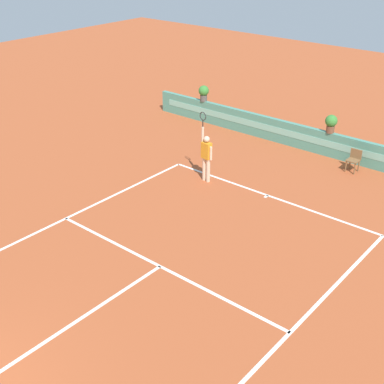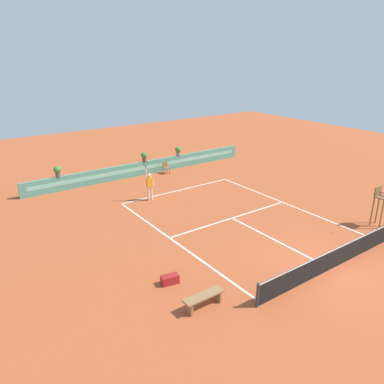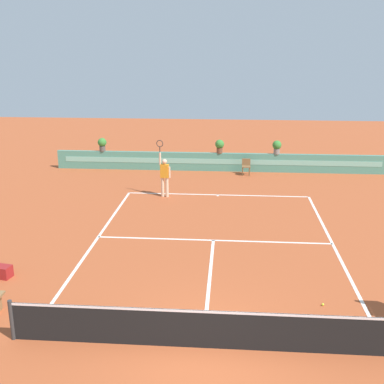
{
  "view_description": "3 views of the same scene",
  "coord_description": "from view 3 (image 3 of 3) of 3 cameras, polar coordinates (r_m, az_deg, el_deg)",
  "views": [
    {
      "loc": [
        8.35,
        -2.24,
        8.51
      ],
      "look_at": [
        -0.95,
        8.92,
        1.0
      ],
      "focal_mm": 49.37,
      "sensor_mm": 36.0,
      "label": 1
    },
    {
      "loc": [
        -12.78,
        -7.76,
        8.58
      ],
      "look_at": [
        -0.95,
        8.92,
        1.0
      ],
      "focal_mm": 34.85,
      "sensor_mm": 36.0,
      "label": 2
    },
    {
      "loc": [
        0.51,
        -9.58,
        6.54
      ],
      "look_at": [
        -0.95,
        8.92,
        1.0
      ],
      "focal_mm": 45.84,
      "sensor_mm": 36.0,
      "label": 3
    }
  ],
  "objects": [
    {
      "name": "ground_plane",
      "position": [
        16.91,
        2.45,
        -6.15
      ],
      "size": [
        60.0,
        60.0,
        0.0
      ],
      "primitive_type": "plane",
      "color": "#A84C28"
    },
    {
      "name": "potted_plant_centre",
      "position": [
        26.48,
        3.23,
        5.43
      ],
      "size": [
        0.48,
        0.48,
        0.72
      ],
      "color": "brown",
      "rests_on": "back_wall_barrier"
    },
    {
      "name": "potted_plant_right",
      "position": [
        26.59,
        9.85,
        5.26
      ],
      "size": [
        0.48,
        0.48,
        0.72
      ],
      "color": "gray",
      "rests_on": "back_wall_barrier"
    },
    {
      "name": "gear_bag",
      "position": [
        15.66,
        -21.48,
        -8.58
      ],
      "size": [
        0.76,
        0.49,
        0.36
      ],
      "primitive_type": "cube",
      "rotation": [
        0.0,
        0.0,
        -0.19
      ],
      "color": "maroon",
      "rests_on": "ground"
    },
    {
      "name": "net",
      "position": [
        11.33,
        1.3,
        -15.52
      ],
      "size": [
        8.92,
        0.1,
        1.0
      ],
      "color": "#333333",
      "rests_on": "ground"
    },
    {
      "name": "potted_plant_far_left",
      "position": [
        27.38,
        -10.41,
        5.56
      ],
      "size": [
        0.48,
        0.48,
        0.72
      ],
      "color": "#514C47",
      "rests_on": "back_wall_barrier"
    },
    {
      "name": "court_lines",
      "position": [
        17.57,
        2.54,
        -5.23
      ],
      "size": [
        8.32,
        11.94,
        0.01
      ],
      "color": "white",
      "rests_on": "ground"
    },
    {
      "name": "tennis_player",
      "position": [
        21.91,
        -3.22,
        2.09
      ],
      "size": [
        0.62,
        0.26,
        2.58
      ],
      "color": "beige",
      "rests_on": "ground"
    },
    {
      "name": "ball_kid_chair",
      "position": [
        25.97,
        6.32,
        3.02
      ],
      "size": [
        0.44,
        0.44,
        0.85
      ],
      "color": "brown",
      "rests_on": "ground"
    },
    {
      "name": "tennis_ball_near_baseline",
      "position": [
        13.62,
        14.98,
        -12.53
      ],
      "size": [
        0.07,
        0.07,
        0.07
      ],
      "primitive_type": "sphere",
      "color": "#CCE033",
      "rests_on": "ground"
    },
    {
      "name": "back_wall_barrier",
      "position": [
        26.67,
        3.3,
        3.51
      ],
      "size": [
        18.0,
        0.21,
        1.0
      ],
      "color": "#4C8E7A",
      "rests_on": "ground"
    }
  ]
}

